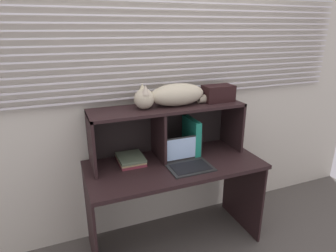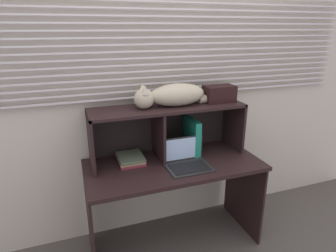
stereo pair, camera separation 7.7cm
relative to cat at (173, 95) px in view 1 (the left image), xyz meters
name	(u,v)px [view 1 (the left image)]	position (x,y,z in m)	size (l,w,h in m)	color
back_panel_with_blinds	(158,86)	(-0.04, 0.21, 0.04)	(4.40, 0.08, 2.50)	beige
desk	(174,180)	(-0.04, -0.13, -0.64)	(1.33, 0.62, 0.73)	black
hutch_shelf_unit	(165,121)	(-0.05, 0.03, -0.21)	(1.20, 0.33, 0.41)	black
cat	(173,95)	(0.00, 0.00, 0.00)	(0.77, 0.19, 0.18)	#B8AC90
laptop	(188,161)	(0.04, -0.21, -0.46)	(0.32, 0.25, 0.20)	black
binder_upright	(191,136)	(0.17, 0.00, -0.35)	(0.05, 0.26, 0.29)	#1A7F66
book_stack	(131,159)	(-0.35, 0.00, -0.47)	(0.19, 0.24, 0.05)	maroon
storage_box	(218,93)	(0.40, 0.00, -0.02)	(0.24, 0.14, 0.13)	black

